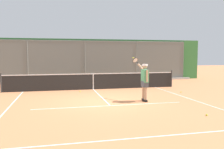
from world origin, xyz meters
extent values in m
plane|color=#C67A4C|center=(0.00, 0.00, 0.00)|extent=(60.00, 60.00, 0.00)
cube|color=white|center=(0.00, 4.63, 0.00)|extent=(7.96, 0.05, 0.01)
cube|color=white|center=(0.00, 0.82, 0.00)|extent=(6.21, 0.05, 0.01)
cube|color=white|center=(-3.98, 0.40, 0.00)|extent=(0.05, 8.47, 0.01)
cube|color=white|center=(3.98, 0.40, 0.00)|extent=(0.05, 8.47, 0.01)
cube|color=white|center=(0.00, -1.51, 0.00)|extent=(0.05, 4.66, 0.01)
cylinder|color=slate|center=(-8.34, -8.07, 1.58)|extent=(0.07, 0.07, 3.15)
cylinder|color=slate|center=(-4.17, -8.07, 1.58)|extent=(0.07, 0.07, 3.15)
cylinder|color=slate|center=(0.00, -8.07, 1.58)|extent=(0.07, 0.07, 3.15)
cylinder|color=slate|center=(4.17, -8.07, 1.58)|extent=(0.07, 0.07, 3.15)
cylinder|color=slate|center=(0.00, -8.07, 3.11)|extent=(16.69, 0.05, 0.05)
cube|color=slate|center=(0.00, -8.07, 1.58)|extent=(16.69, 0.02, 3.15)
cube|color=#387A3D|center=(0.00, -8.72, 1.64)|extent=(19.69, 0.90, 3.28)
cube|color=#ADADA8|center=(0.00, -7.89, 0.07)|extent=(17.69, 0.18, 0.15)
cylinder|color=#2D2D2D|center=(-5.10, -3.84, 0.54)|extent=(0.09, 0.09, 1.07)
cylinder|color=#2D2D2D|center=(5.10, -3.84, 0.54)|extent=(0.09, 0.09, 1.07)
cube|color=black|center=(0.00, -3.84, 0.46)|extent=(10.13, 0.02, 0.91)
cube|color=white|center=(0.00, -3.84, 0.94)|extent=(10.13, 0.04, 0.05)
cube|color=white|center=(0.00, -3.84, 0.46)|extent=(0.05, 0.04, 0.91)
cube|color=black|center=(-1.69, 0.39, 0.04)|extent=(0.12, 0.26, 0.09)
cylinder|color=tan|center=(-1.69, 0.39, 0.48)|extent=(0.13, 0.13, 0.77)
cube|color=black|center=(-1.70, 0.12, 0.04)|extent=(0.12, 0.26, 0.09)
cylinder|color=tan|center=(-1.70, 0.12, 0.48)|extent=(0.13, 0.13, 0.77)
cube|color=#474C56|center=(-1.69, 0.26, 0.78)|extent=(0.23, 0.41, 0.26)
cube|color=#4C9E6B|center=(-1.69, 0.26, 1.14)|extent=(0.22, 0.48, 0.56)
cylinder|color=tan|center=(-1.69, 0.55, 1.16)|extent=(0.08, 0.08, 0.51)
cylinder|color=tan|center=(-1.66, -0.19, 1.53)|extent=(0.18, 0.39, 0.29)
sphere|color=tan|center=(-1.69, 0.26, 1.56)|extent=(0.21, 0.21, 0.21)
cylinder|color=white|center=(-1.69, 0.26, 1.62)|extent=(0.25, 0.25, 0.08)
cube|color=white|center=(-1.70, 0.14, 1.59)|extent=(0.19, 0.20, 0.02)
cylinder|color=black|center=(-1.59, -0.42, 1.69)|extent=(0.08, 0.17, 0.13)
torus|color=black|center=(-1.54, -0.60, 1.81)|extent=(0.33, 0.26, 0.26)
cylinder|color=silver|center=(-1.54, -0.60, 1.81)|extent=(0.28, 0.20, 0.21)
sphere|color=#CCDB33|center=(-1.49, -0.78, 1.93)|extent=(0.07, 0.07, 0.07)
sphere|color=#CCDB33|center=(-2.84, 3.13, 0.03)|extent=(0.07, 0.07, 0.07)
sphere|color=#D6E042|center=(-4.52, -1.56, 0.03)|extent=(0.07, 0.07, 0.07)
sphere|color=#CCDB33|center=(0.86, -3.03, 0.03)|extent=(0.07, 0.07, 0.07)
camera|label=1|loc=(2.10, 10.09, 2.08)|focal=37.93mm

